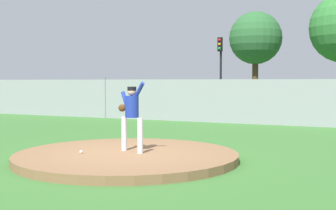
# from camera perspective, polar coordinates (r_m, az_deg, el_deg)

# --- Properties ---
(ground_plane) EXTENTS (80.00, 80.00, 0.00)m
(ground_plane) POSITION_cam_1_polar(r_m,az_deg,el_deg) (16.00, 5.84, -3.64)
(ground_plane) COLOR #386B2D
(asphalt_strip) EXTENTS (44.00, 7.00, 0.01)m
(asphalt_strip) POSITION_cam_1_polar(r_m,az_deg,el_deg) (24.13, 12.69, -1.44)
(asphalt_strip) COLOR #2B2B2D
(asphalt_strip) RESTS_ON ground_plane
(pitchers_mound) EXTENTS (5.22, 5.22, 0.19)m
(pitchers_mound) POSITION_cam_1_polar(r_m,az_deg,el_deg) (10.59, -5.28, -6.56)
(pitchers_mound) COLOR brown
(pitchers_mound) RESTS_ON ground_plane
(pitcher_youth) EXTENTS (0.78, 0.35, 1.67)m
(pitcher_youth) POSITION_cam_1_polar(r_m,az_deg,el_deg) (10.55, -4.68, -0.83)
(pitcher_youth) COLOR silver
(pitcher_youth) RESTS_ON pitchers_mound
(baseball) EXTENTS (0.07, 0.07, 0.07)m
(baseball) POSITION_cam_1_polar(r_m,az_deg,el_deg) (10.58, -11.04, -5.89)
(baseball) COLOR white
(baseball) RESTS_ON pitchers_mound
(chainlink_fence) EXTENTS (36.21, 0.07, 2.05)m
(chainlink_fence) POSITION_cam_1_polar(r_m,az_deg,el_deg) (19.72, 9.79, 0.43)
(chainlink_fence) COLOR gray
(chainlink_fence) RESTS_ON ground_plane
(parked_car_navy) EXTENTS (1.91, 4.59, 1.72)m
(parked_car_navy) POSITION_cam_1_polar(r_m,az_deg,el_deg) (24.74, 7.47, 0.62)
(parked_car_navy) COLOR #161E4C
(parked_car_navy) RESTS_ON ground_plane
(parked_car_charcoal) EXTENTS (1.84, 4.21, 1.69)m
(parked_car_charcoal) POSITION_cam_1_polar(r_m,az_deg,el_deg) (26.60, -3.48, 0.77)
(parked_car_charcoal) COLOR #232328
(parked_car_charcoal) RESTS_ON ground_plane
(traffic_light_near) EXTENTS (0.28, 0.46, 4.69)m
(traffic_light_near) POSITION_cam_1_polar(r_m,az_deg,el_deg) (29.24, 6.71, 5.68)
(traffic_light_near) COLOR black
(traffic_light_near) RESTS_ON ground_plane
(tree_broad_left) EXTENTS (3.82, 3.82, 6.92)m
(tree_broad_left) POSITION_cam_1_polar(r_m,az_deg,el_deg) (33.38, 11.12, 8.34)
(tree_broad_left) COLOR #4C331E
(tree_broad_left) RESTS_ON ground_plane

